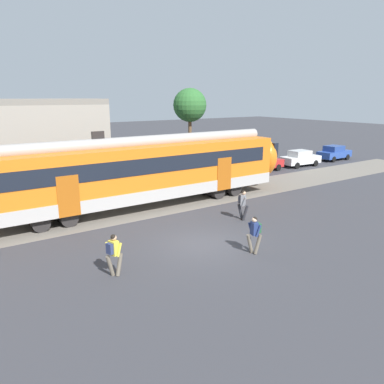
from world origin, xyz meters
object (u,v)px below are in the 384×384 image
(pedestrian_navy, at_px, (255,232))
(pedestrian_grey, at_px, (243,202))
(parked_car_red, at_px, (262,162))
(parked_car_white, at_px, (300,158))
(pedestrian_yellow, at_px, (114,252))
(parked_car_blue, at_px, (334,153))

(pedestrian_navy, bearing_deg, pedestrian_grey, 55.12)
(pedestrian_navy, distance_m, parked_car_red, 18.64)
(parked_car_white, bearing_deg, pedestrian_yellow, -154.25)
(pedestrian_yellow, bearing_deg, pedestrian_grey, 15.53)
(pedestrian_navy, bearing_deg, parked_car_red, 44.79)
(pedestrian_grey, distance_m, parked_car_red, 14.22)
(pedestrian_navy, xyz_separation_m, parked_car_white, (17.98, 12.85, -0.21))
(pedestrian_navy, xyz_separation_m, pedestrian_grey, (2.58, 3.71, 0.00))
(pedestrian_yellow, height_order, parked_car_blue, pedestrian_yellow)
(parked_car_red, bearing_deg, parked_car_blue, 0.60)
(parked_car_red, bearing_deg, pedestrian_grey, -138.47)
(pedestrian_grey, height_order, parked_car_white, pedestrian_grey)
(parked_car_white, relative_size, parked_car_blue, 1.01)
(pedestrian_grey, distance_m, parked_car_white, 17.91)
(parked_car_white, xyz_separation_m, parked_car_blue, (5.78, 0.40, 0.00))
(pedestrian_navy, height_order, parked_car_blue, pedestrian_navy)
(pedestrian_yellow, xyz_separation_m, parked_car_white, (23.79, 11.47, -0.21))
(pedestrian_yellow, relative_size, pedestrian_navy, 1.00)
(pedestrian_navy, xyz_separation_m, parked_car_red, (13.23, 13.13, -0.21))
(parked_car_blue, bearing_deg, parked_car_red, -179.40)
(parked_car_white, distance_m, parked_car_blue, 5.79)
(pedestrian_grey, bearing_deg, pedestrian_navy, -124.88)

